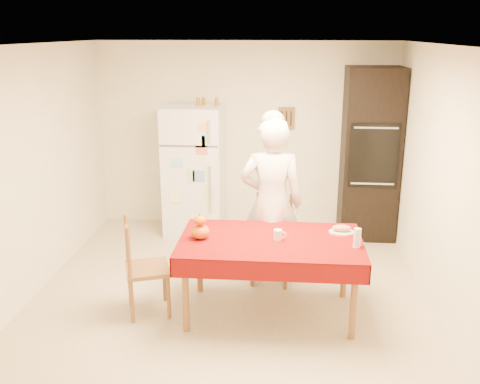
# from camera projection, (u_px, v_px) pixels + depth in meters

# --- Properties ---
(floor) EXTENTS (4.50, 4.50, 0.00)m
(floor) POSITION_uv_depth(u_px,v_px,m) (228.00, 298.00, 5.46)
(floor) COLOR tan
(floor) RESTS_ON ground
(room_shell) EXTENTS (4.02, 4.52, 2.51)m
(room_shell) POSITION_uv_depth(u_px,v_px,m) (227.00, 142.00, 5.00)
(room_shell) COLOR white
(room_shell) RESTS_ON ground
(refrigerator) EXTENTS (0.75, 0.74, 1.70)m
(refrigerator) POSITION_uv_depth(u_px,v_px,m) (194.00, 170.00, 7.06)
(refrigerator) COLOR white
(refrigerator) RESTS_ON floor
(oven_cabinet) EXTENTS (0.70, 0.62, 2.20)m
(oven_cabinet) POSITION_uv_depth(u_px,v_px,m) (370.00, 154.00, 6.85)
(oven_cabinet) COLOR black
(oven_cabinet) RESTS_ON floor
(dining_table) EXTENTS (1.70, 1.00, 0.76)m
(dining_table) POSITION_uv_depth(u_px,v_px,m) (271.00, 246.00, 4.98)
(dining_table) COLOR brown
(dining_table) RESTS_ON floor
(chair_far) EXTENTS (0.47, 0.45, 0.95)m
(chair_far) POSITION_uv_depth(u_px,v_px,m) (272.00, 235.00, 5.76)
(chair_far) COLOR brown
(chair_far) RESTS_ON floor
(chair_left) EXTENTS (0.52, 0.53, 0.95)m
(chair_left) POSITION_uv_depth(u_px,v_px,m) (140.00, 264.00, 5.05)
(chair_left) COLOR brown
(chair_left) RESTS_ON floor
(seated_woman) EXTENTS (0.67, 0.44, 1.81)m
(seated_woman) POSITION_uv_depth(u_px,v_px,m) (271.00, 204.00, 5.53)
(seated_woman) COLOR silver
(seated_woman) RESTS_ON floor
(coffee_mug) EXTENTS (0.08, 0.08, 0.10)m
(coffee_mug) POSITION_uv_depth(u_px,v_px,m) (278.00, 235.00, 4.93)
(coffee_mug) COLOR silver
(coffee_mug) RESTS_ON dining_table
(pumpkin_lower) EXTENTS (0.18, 0.18, 0.13)m
(pumpkin_lower) POSITION_uv_depth(u_px,v_px,m) (200.00, 232.00, 4.97)
(pumpkin_lower) COLOR #E24C05
(pumpkin_lower) RESTS_ON dining_table
(pumpkin_upper) EXTENTS (0.12, 0.12, 0.09)m
(pumpkin_upper) POSITION_uv_depth(u_px,v_px,m) (200.00, 220.00, 4.94)
(pumpkin_upper) COLOR red
(pumpkin_upper) RESTS_ON pumpkin_lower
(wine_glass) EXTENTS (0.07, 0.07, 0.18)m
(wine_glass) POSITION_uv_depth(u_px,v_px,m) (357.00, 238.00, 4.76)
(wine_glass) COLOR silver
(wine_glass) RESTS_ON dining_table
(bread_plate) EXTENTS (0.24, 0.24, 0.02)m
(bread_plate) POSITION_uv_depth(u_px,v_px,m) (341.00, 232.00, 5.12)
(bread_plate) COLOR white
(bread_plate) RESTS_ON dining_table
(bread_loaf) EXTENTS (0.18, 0.10, 0.06)m
(bread_loaf) POSITION_uv_depth(u_px,v_px,m) (342.00, 228.00, 5.10)
(bread_loaf) COLOR tan
(bread_loaf) RESTS_ON bread_plate
(spice_jar_left) EXTENTS (0.05, 0.05, 0.10)m
(spice_jar_left) POSITION_uv_depth(u_px,v_px,m) (198.00, 101.00, 6.84)
(spice_jar_left) COLOR #96601B
(spice_jar_left) RESTS_ON refrigerator
(spice_jar_mid) EXTENTS (0.05, 0.05, 0.10)m
(spice_jar_mid) POSITION_uv_depth(u_px,v_px,m) (203.00, 101.00, 6.84)
(spice_jar_mid) COLOR brown
(spice_jar_mid) RESTS_ON refrigerator
(spice_jar_right) EXTENTS (0.05, 0.05, 0.10)m
(spice_jar_right) POSITION_uv_depth(u_px,v_px,m) (217.00, 102.00, 6.82)
(spice_jar_right) COLOR #97571B
(spice_jar_right) RESTS_ON refrigerator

